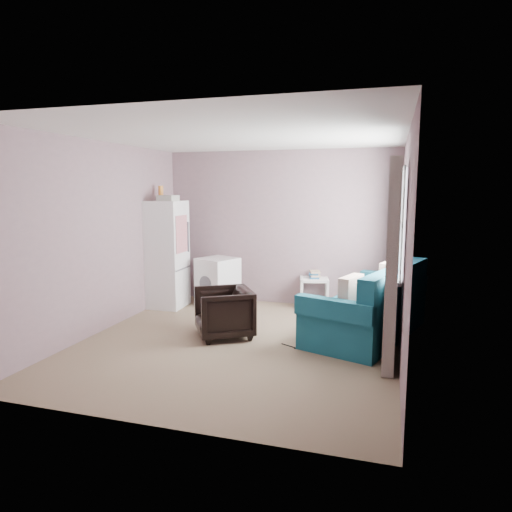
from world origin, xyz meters
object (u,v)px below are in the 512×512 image
(washing_machine, at_px, (218,281))
(sofa, at_px, (371,310))
(armchair, at_px, (224,310))
(side_table, at_px, (314,290))
(fridge, at_px, (166,254))

(washing_machine, relative_size, sofa, 0.34)
(armchair, height_order, washing_machine, washing_machine)
(side_table, xyz_separation_m, sofa, (0.94, -1.20, 0.06))
(washing_machine, xyz_separation_m, side_table, (1.54, 0.27, -0.12))
(armchair, bearing_deg, sofa, 76.02)
(armchair, relative_size, washing_machine, 0.90)
(fridge, relative_size, sofa, 0.85)
(washing_machine, distance_m, sofa, 2.65)
(fridge, bearing_deg, armchair, -40.88)
(washing_machine, height_order, side_table, washing_machine)
(side_table, relative_size, sofa, 0.26)
(washing_machine, bearing_deg, fridge, -133.30)
(washing_machine, bearing_deg, side_table, 33.63)
(fridge, bearing_deg, sofa, -11.98)
(fridge, xyz_separation_m, washing_machine, (0.75, 0.32, -0.46))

